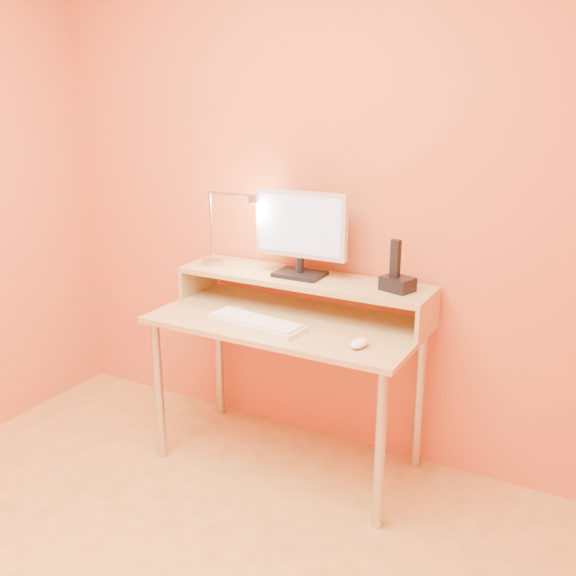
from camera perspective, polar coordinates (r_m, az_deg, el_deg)
The scene contains 25 objects.
wall_back at distance 3.02m, azimuth 2.86°, elevation 8.57°, with size 3.00×0.04×2.50m, color orange.
desk_leg_fl at distance 3.12m, azimuth -11.33°, elevation -8.88°, with size 0.04×0.04×0.69m, color #B3B2B3.
desk_leg_fr at distance 2.63m, azimuth 8.12°, elevation -14.05°, with size 0.04×0.04×0.69m, color #B3B2B3.
desk_leg_bl at distance 3.48m, azimuth -6.09°, elevation -5.80°, with size 0.04×0.04×0.69m, color #B3B2B3.
desk_leg_br at distance 3.04m, azimuth 11.51°, elevation -9.60°, with size 0.04×0.04×0.69m, color #B3B2B3.
desk_lower at distance 2.88m, azimuth -0.07°, elevation -3.00°, with size 1.20×0.60×0.03m, color tan.
shelf_riser_left at distance 3.28m, azimuth -7.91°, elevation 0.84°, with size 0.02×0.30×0.14m, color tan.
shelf_riser_right at distance 2.77m, azimuth 12.23°, elevation -2.46°, with size 0.02×0.30×0.14m, color tan.
desk_shelf at distance 2.96m, azimuth 1.32°, elevation 0.79°, with size 1.20×0.30×0.03m, color tan.
monitor_foot at distance 2.96m, azimuth 1.04°, elevation 1.23°, with size 0.22×0.16×0.02m, color black.
monitor_neck at distance 2.95m, azimuth 1.05°, elevation 2.06°, with size 0.04×0.04×0.07m, color black.
monitor_panel at distance 2.91m, azimuth 1.16°, elevation 5.62°, with size 0.44×0.04×0.30m, color silver.
monitor_back at distance 2.93m, azimuth 1.37°, elevation 5.70°, with size 0.40×0.01×0.26m, color black.
monitor_screen at distance 2.90m, azimuth 0.99°, elevation 5.55°, with size 0.40×0.00×0.26m, color #A3B3E6.
lamp_base at distance 3.17m, azimuth -6.70°, elevation 2.26°, with size 0.10×0.10×0.03m, color #B3B2B3.
lamp_post at distance 3.13m, azimuth -6.81°, elevation 5.41°, with size 0.01×0.01×0.33m, color #B3B2B3.
lamp_arm at distance 3.03m, azimuth -5.05°, elevation 8.26°, with size 0.01×0.01×0.24m, color #B3B2B3.
lamp_head at distance 2.97m, azimuth -3.09°, elevation 7.82°, with size 0.04×0.04×0.03m, color #B3B2B3.
lamp_bulb at distance 2.97m, azimuth -3.08°, elevation 7.52°, with size 0.03×0.03×0.00m, color #FFEAC6.
phone_dock at distance 2.78m, azimuth 9.63°, elevation 0.36°, with size 0.13×0.10×0.06m, color black.
phone_handset at distance 2.75m, azimuth 9.45°, elevation 2.60°, with size 0.04×0.03×0.16m, color black.
phone_led at distance 2.72m, azimuth 10.17°, elevation -0.04°, with size 0.01×0.00×0.04m, color blue.
keyboard at distance 2.80m, azimuth -2.86°, elevation -3.14°, with size 0.45×0.14×0.02m, color white.
mouse at distance 2.58m, azimuth 6.29°, elevation -4.85°, with size 0.06×0.10×0.04m, color white.
remote_control at distance 2.92m, azimuth -4.73°, elevation -2.36°, with size 0.04×0.17×0.02m, color white.
Camera 1 is at (1.30, -1.19, 1.70)m, focal length 40.34 mm.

